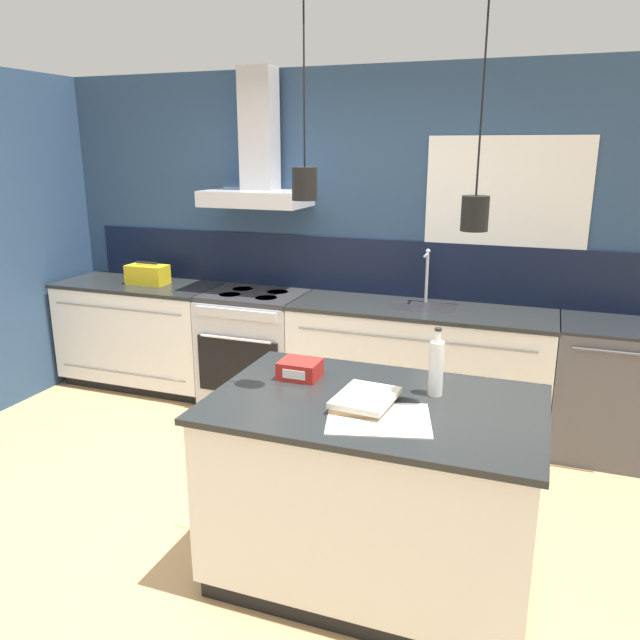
{
  "coord_description": "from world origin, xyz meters",
  "views": [
    {
      "loc": [
        1.55,
        -2.63,
        2.02
      ],
      "look_at": [
        0.35,
        0.65,
        1.05
      ],
      "focal_mm": 35.0,
      "sensor_mm": 36.0,
      "label": 1
    }
  ],
  "objects_px": {
    "oven_range": "(255,348)",
    "book_stack": "(363,400)",
    "bottle_on_island": "(436,367)",
    "dishwasher": "(602,389)",
    "yellow_toolbox": "(148,274)",
    "red_supply_box": "(300,369)"
  },
  "relations": [
    {
      "from": "bottle_on_island",
      "to": "red_supply_box",
      "type": "xyz_separation_m",
      "value": [
        -0.67,
        -0.01,
        -0.09
      ]
    },
    {
      "from": "bottle_on_island",
      "to": "book_stack",
      "type": "distance_m",
      "value": 0.39
    },
    {
      "from": "oven_range",
      "to": "dishwasher",
      "type": "distance_m",
      "value": 2.58
    },
    {
      "from": "dishwasher",
      "to": "bottle_on_island",
      "type": "relative_size",
      "value": 2.81
    },
    {
      "from": "bottle_on_island",
      "to": "book_stack",
      "type": "bearing_deg",
      "value": -138.29
    },
    {
      "from": "oven_range",
      "to": "book_stack",
      "type": "height_order",
      "value": "book_stack"
    },
    {
      "from": "dishwasher",
      "to": "red_supply_box",
      "type": "bearing_deg",
      "value": -133.7
    },
    {
      "from": "bottle_on_island",
      "to": "book_stack",
      "type": "xyz_separation_m",
      "value": [
        -0.28,
        -0.25,
        -0.11
      ]
    },
    {
      "from": "yellow_toolbox",
      "to": "dishwasher",
      "type": "bearing_deg",
      "value": -0.0
    },
    {
      "from": "dishwasher",
      "to": "yellow_toolbox",
      "type": "distance_m",
      "value": 3.6
    },
    {
      "from": "dishwasher",
      "to": "book_stack",
      "type": "xyz_separation_m",
      "value": [
        -1.14,
        -1.84,
        0.48
      ]
    },
    {
      "from": "dishwasher",
      "to": "red_supply_box",
      "type": "height_order",
      "value": "red_supply_box"
    },
    {
      "from": "oven_range",
      "to": "book_stack",
      "type": "xyz_separation_m",
      "value": [
        1.44,
        -1.84,
        0.48
      ]
    },
    {
      "from": "bottle_on_island",
      "to": "red_supply_box",
      "type": "bearing_deg",
      "value": -178.97
    },
    {
      "from": "oven_range",
      "to": "book_stack",
      "type": "relative_size",
      "value": 2.73
    },
    {
      "from": "red_supply_box",
      "to": "book_stack",
      "type": "bearing_deg",
      "value": -30.54
    },
    {
      "from": "oven_range",
      "to": "bottle_on_island",
      "type": "bearing_deg",
      "value": -42.92
    },
    {
      "from": "bottle_on_island",
      "to": "dishwasher",
      "type": "bearing_deg",
      "value": 61.55
    },
    {
      "from": "dishwasher",
      "to": "red_supply_box",
      "type": "distance_m",
      "value": 2.28
    },
    {
      "from": "red_supply_box",
      "to": "oven_range",
      "type": "bearing_deg",
      "value": 122.95
    },
    {
      "from": "yellow_toolbox",
      "to": "book_stack",
      "type": "bearing_deg",
      "value": -37.27
    },
    {
      "from": "oven_range",
      "to": "red_supply_box",
      "type": "xyz_separation_m",
      "value": [
        1.04,
        -1.6,
        0.5
      ]
    }
  ]
}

